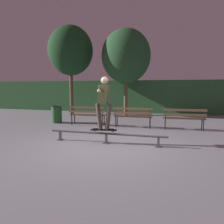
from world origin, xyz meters
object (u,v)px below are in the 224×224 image
skateboarder (104,99)px  park_bench_left_center (133,115)px  grind_rail (106,135)px  tree_behind_benches (126,56)px  tree_far_left (71,51)px  trash_can (57,114)px  skateboard (104,130)px  park_bench_right_center (184,117)px  park_bench_leftmost (87,113)px

skateboarder → park_bench_left_center: 2.83m
grind_rail → tree_behind_benches: tree_behind_benches is taller
grind_rail → tree_far_left: tree_far_left is taller
tree_behind_benches → trash_can: bearing=-126.2°
grind_rail → trash_can: (-3.35, 2.98, 0.17)m
skateboard → park_bench_right_center: size_ratio=0.49×
park_bench_left_center → tree_far_left: bearing=141.6°
park_bench_leftmost → park_bench_right_center: bearing=0.0°
grind_rail → skateboard: 0.17m
skateboarder → park_bench_left_center: bearing=81.1°
park_bench_leftmost → park_bench_left_center: (2.02, 0.00, 0.00)m
grind_rail → park_bench_left_center: park_bench_left_center is taller
park_bench_leftmost → trash_can: park_bench_leftmost is taller
grind_rail → park_bench_right_center: bearing=48.6°
skateboarder → park_bench_leftmost: 3.22m
tree_far_left → skateboarder: bearing=-56.8°
park_bench_leftmost → trash_can: 1.71m
skateboard → grind_rail: bearing=-0.0°
skateboard → skateboarder: 0.94m
tree_far_left → tree_behind_benches: tree_far_left is taller
skateboard → trash_can: trash_can is taller
grind_rail → trash_can: 4.49m
skateboarder → park_bench_left_center: (0.42, 2.68, -0.80)m
park_bench_right_center → trash_can: (-5.71, 0.30, -0.12)m
skateboarder → skateboard: bearing=-172.8°
tree_behind_benches → park_bench_right_center: bearing=-51.2°
park_bench_left_center → tree_far_left: tree_far_left is taller
park_bench_left_center → trash_can: bearing=175.4°
park_bench_right_center → tree_far_left: size_ratio=0.30×
grind_rail → skateboarder: (-0.08, 0.00, 1.09)m
skateboarder → tree_far_left: bearing=123.2°
park_bench_right_center → skateboarder: bearing=-132.3°
skateboard → park_bench_leftmost: (-1.60, 2.68, 0.14)m
park_bench_left_center → tree_behind_benches: bearing=105.7°
park_bench_leftmost → park_bench_left_center: bearing=0.0°
park_bench_left_center → tree_behind_benches: (-1.09, 3.86, 2.96)m
park_bench_right_center → tree_behind_benches: tree_behind_benches is taller
park_bench_leftmost → tree_far_left: tree_far_left is taller
park_bench_leftmost → tree_behind_benches: 4.95m
grind_rail → park_bench_leftmost: park_bench_leftmost is taller
skateboard → trash_can: size_ratio=1.00×
park_bench_left_center → park_bench_right_center: size_ratio=1.00×
park_bench_left_center → park_bench_right_center: 2.02m
skateboard → tree_behind_benches: 7.27m
park_bench_right_center → tree_behind_benches: size_ratio=0.32×
park_bench_left_center → tree_behind_benches: 4.98m
skateboarder → park_bench_leftmost: (-1.60, 2.68, -0.80)m
grind_rail → park_bench_left_center: 2.72m
park_bench_leftmost → park_bench_left_center: size_ratio=1.00×
skateboard → tree_behind_benches: (-0.67, 6.54, 3.10)m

